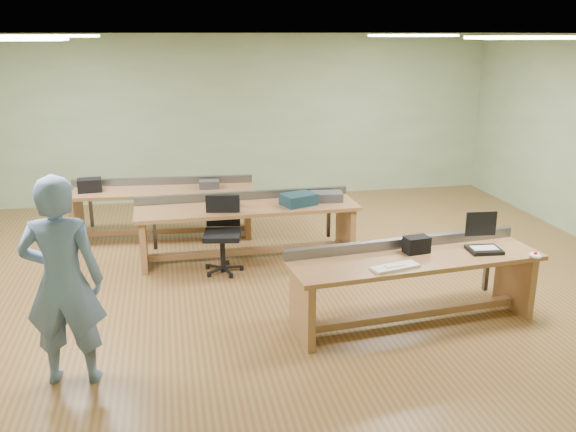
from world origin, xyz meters
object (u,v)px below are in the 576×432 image
object	(u,v)px
parts_bin_teal	(298,199)
laptop_base	(484,250)
drinks_can	(223,206)
parts_bin_grey	(327,196)
task_chair	(223,245)
mug	(236,203)
workbench_mid	(247,219)
person	(63,282)
workbench_back	(163,201)
camera_bag	(417,245)
workbench_front	(414,274)

from	to	relation	value
parts_bin_teal	laptop_base	bearing A→B (deg)	-54.63
drinks_can	parts_bin_grey	bearing A→B (deg)	7.60
task_chair	drinks_can	bearing A→B (deg)	92.06
task_chair	mug	xyz separation A→B (m)	(0.24, 0.43, 0.43)
workbench_mid	mug	size ratio (longest dim) A/B	27.69
parts_bin_teal	workbench_mid	bearing A→B (deg)	171.25
drinks_can	person	bearing A→B (deg)	-121.88
workbench_back	person	xyz separation A→B (m)	(-0.85, -3.95, 0.40)
task_chair	drinks_can	distance (m)	0.53
task_chair	parts_bin_teal	size ratio (longest dim) A/B	2.24
person	camera_bag	xyz separation A→B (m)	(3.52, 0.60, -0.12)
workbench_front	drinks_can	bearing A→B (deg)	124.83
task_chair	parts_bin_grey	bearing A→B (deg)	27.41
person	task_chair	xyz separation A→B (m)	(1.60, 2.36, -0.60)
drinks_can	laptop_base	bearing A→B (deg)	-39.47
person	laptop_base	bearing A→B (deg)	-167.75
task_chair	parts_bin_grey	size ratio (longest dim) A/B	2.28
workbench_front	laptop_base	size ratio (longest dim) A/B	8.08
workbench_front	workbench_mid	distance (m)	2.74
workbench_mid	camera_bag	xyz separation A→B (m)	(1.53, -2.20, 0.28)
task_chair	workbench_front	bearing A→B (deg)	-35.04
workbench_front	mug	xyz separation A→B (m)	(-1.62, 2.30, 0.24)
workbench_back	parts_bin_grey	xyz separation A→B (m)	(2.27, -1.12, 0.26)
mug	person	bearing A→B (deg)	-123.40
camera_bag	mug	world-z (taller)	camera_bag
mug	workbench_front	bearing A→B (deg)	-54.92
parts_bin_teal	mug	xyz separation A→B (m)	(-0.84, 0.10, -0.03)
person	camera_bag	bearing A→B (deg)	-164.55
person	laptop_base	xyz separation A→B (m)	(4.25, 0.48, -0.19)
laptop_base	camera_bag	distance (m)	0.75
mug	drinks_can	distance (m)	0.25
camera_bag	workbench_front	bearing A→B (deg)	-127.48
camera_bag	task_chair	world-z (taller)	task_chair
workbench_front	workbench_back	bearing A→B (deg)	121.53
camera_bag	drinks_can	distance (m)	2.77
workbench_back	drinks_can	size ratio (longest dim) A/B	24.05
workbench_mid	task_chair	distance (m)	0.62
laptop_base	camera_bag	world-z (taller)	camera_bag
parts_bin_teal	workbench_back	bearing A→B (deg)	145.51
mug	drinks_can	size ratio (longest dim) A/B	0.94
camera_bag	workbench_mid	bearing A→B (deg)	116.50
workbench_front	parts_bin_grey	bearing A→B (deg)	92.74
laptop_base	mug	xyz separation A→B (m)	(-2.41, 2.31, 0.02)
camera_bag	mug	distance (m)	2.76
parts_bin_teal	parts_bin_grey	bearing A→B (deg)	17.58
workbench_front	task_chair	xyz separation A→B (m)	(-1.86, 1.87, -0.19)
laptop_base	parts_bin_teal	world-z (taller)	parts_bin_teal
camera_bag	laptop_base	bearing A→B (deg)	-17.51
workbench_back	mug	size ratio (longest dim) A/B	25.68
laptop_base	workbench_back	bearing A→B (deg)	139.25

